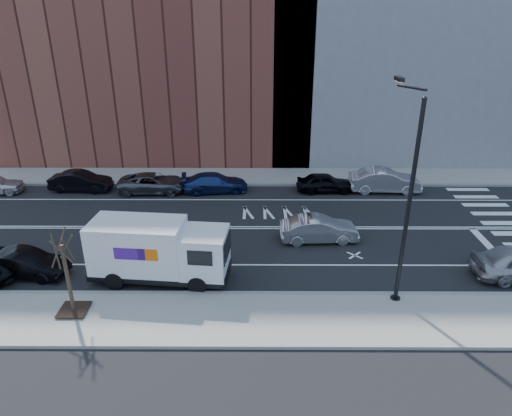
{
  "coord_description": "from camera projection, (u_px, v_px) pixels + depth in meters",
  "views": [
    {
      "loc": [
        0.86,
        -24.41,
        12.04
      ],
      "look_at": [
        0.75,
        -0.26,
        1.4
      ],
      "focal_mm": 32.0,
      "sensor_mm": 36.0,
      "label": 1
    }
  ],
  "objects": [
    {
      "name": "crosswalk",
      "position": [
        512.0,
        228.0,
        27.13
      ],
      "size": [
        3.0,
        14.0,
        0.01
      ],
      "primitive_type": null,
      "color": "white",
      "rests_on": "ground"
    },
    {
      "name": "driving_sedan",
      "position": [
        319.0,
        229.0,
        25.43
      ],
      "size": [
        4.41,
        1.77,
        1.43
      ],
      "primitive_type": "imported",
      "rotation": [
        0.0,
        0.0,
        1.63
      ],
      "color": "#A7A7AC",
      "rests_on": "ground"
    },
    {
      "name": "ground",
      "position": [
        244.0,
        228.0,
        27.2
      ],
      "size": [
        120.0,
        120.0,
        0.0
      ],
      "primitive_type": "plane",
      "color": "black",
      "rests_on": "ground"
    },
    {
      "name": "road_markings",
      "position": [
        244.0,
        228.0,
        27.2
      ],
      "size": [
        40.0,
        8.6,
        0.01
      ],
      "primitive_type": null,
      "color": "white",
      "rests_on": "ground"
    },
    {
      "name": "far_parked_d",
      "position": [
        215.0,
        183.0,
        32.3
      ],
      "size": [
        4.82,
        2.44,
        1.34
      ],
      "primitive_type": "imported",
      "rotation": [
        0.0,
        0.0,
        1.7
      ],
      "color": "navy",
      "rests_on": "ground"
    },
    {
      "name": "street_tree",
      "position": [
        69.0,
        285.0,
        18.96
      ],
      "size": [
        1.2,
        1.2,
        3.75
      ],
      "color": "black",
      "rests_on": "ground"
    },
    {
      "name": "curb_near",
      "position": [
        239.0,
        294.0,
        20.76
      ],
      "size": [
        44.0,
        0.25,
        0.17
      ],
      "primitive_type": "cube",
      "color": "gray",
      "rests_on": "ground"
    },
    {
      "name": "near_parked_rear_a",
      "position": [
        25.0,
        264.0,
        22.07
      ],
      "size": [
        4.2,
        1.89,
        1.34
      ],
      "primitive_type": "imported",
      "rotation": [
        0.0,
        0.0,
        1.45
      ],
      "color": "black",
      "rests_on": "ground"
    },
    {
      "name": "fedex_van",
      "position": [
        158.0,
        250.0,
        21.46
      ],
      "size": [
        6.7,
        2.81,
        2.98
      ],
      "rotation": [
        0.0,
        0.0,
        -0.09
      ],
      "color": "black",
      "rests_on": "ground"
    },
    {
      "name": "curb_far",
      "position": [
        246.0,
        185.0,
        33.57
      ],
      "size": [
        44.0,
        0.25,
        0.17
      ],
      "primitive_type": "cube",
      "color": "gray",
      "rests_on": "ground"
    },
    {
      "name": "bldg_brick",
      "position": [
        150.0,
        21.0,
        37.08
      ],
      "size": [
        26.0,
        10.0,
        22.0
      ],
      "primitive_type": "cube",
      "color": "brown",
      "rests_on": "ground"
    },
    {
      "name": "far_parked_e",
      "position": [
        325.0,
        183.0,
        32.27
      ],
      "size": [
        4.01,
        1.69,
        1.35
      ],
      "primitive_type": "imported",
      "rotation": [
        0.0,
        0.0,
        1.59
      ],
      "color": "black",
      "rests_on": "ground"
    },
    {
      "name": "far_parked_c",
      "position": [
        153.0,
        183.0,
        32.22
      ],
      "size": [
        4.86,
        2.33,
        1.34
      ],
      "primitive_type": "imported",
      "rotation": [
        0.0,
        0.0,
        1.59
      ],
      "color": "#53545B",
      "rests_on": "ground"
    },
    {
      "name": "sidewalk_far",
      "position": [
        247.0,
        176.0,
        35.22
      ],
      "size": [
        44.0,
        3.6,
        0.15
      ],
      "primitive_type": "cube",
      "color": "gray",
      "rests_on": "ground"
    },
    {
      "name": "far_parked_f",
      "position": [
        385.0,
        181.0,
        32.25
      ],
      "size": [
        4.99,
        1.82,
        1.63
      ],
      "primitive_type": "imported",
      "rotation": [
        0.0,
        0.0,
        1.55
      ],
      "color": "#BABABF",
      "rests_on": "ground"
    },
    {
      "name": "sidewalk_near",
      "position": [
        237.0,
        319.0,
        19.11
      ],
      "size": [
        44.0,
        3.6,
        0.15
      ],
      "primitive_type": "cube",
      "color": "gray",
      "rests_on": "ground"
    },
    {
      "name": "streetlight",
      "position": [
        407.0,
        192.0,
        18.79
      ],
      "size": [
        0.44,
        4.02,
        9.34
      ],
      "color": "black",
      "rests_on": "ground"
    },
    {
      "name": "far_parked_b",
      "position": [
        81.0,
        181.0,
        32.44
      ],
      "size": [
        4.36,
        1.7,
        1.41
      ],
      "primitive_type": "imported",
      "rotation": [
        0.0,
        0.0,
        1.52
      ],
      "color": "black",
      "rests_on": "ground"
    }
  ]
}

